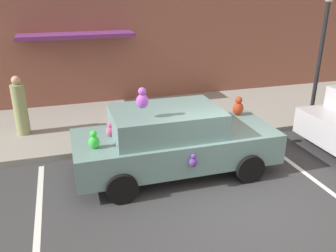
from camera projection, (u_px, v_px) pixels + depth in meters
ground_plane at (244, 204)px, 7.00m from camera, size 60.00×60.00×0.00m
sidewalk at (170, 117)px, 11.42m from camera, size 24.00×4.00×0.15m
storefront_building at (151, 11)px, 12.16m from camera, size 24.00×1.25×6.40m
parking_stripe_front at (297, 167)px, 8.41m from camera, size 0.12×3.60×0.01m
parking_stripe_rear at (39, 209)px, 6.84m from camera, size 0.12×3.60×0.01m
plush_covered_car at (173, 140)px, 7.92m from camera, size 4.52×2.04×2.18m
teddy_bear_on_sidewalk at (123, 129)px, 9.50m from camera, size 0.31×0.26×0.60m
street_lamp_post at (322, 44)px, 10.34m from camera, size 0.28×0.28×3.70m
pedestrian_near_shopfront at (20, 108)px, 9.64m from camera, size 0.37×0.37×1.65m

